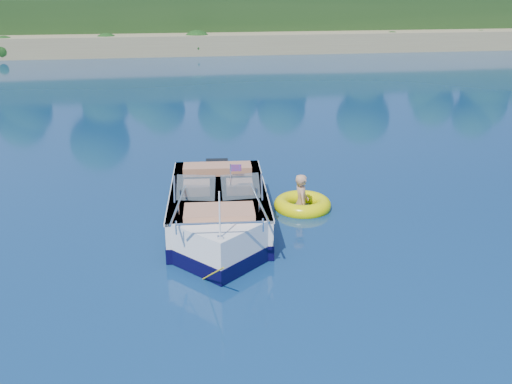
% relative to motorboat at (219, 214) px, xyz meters
% --- Properties ---
extents(ground, '(160.00, 160.00, 0.00)m').
position_rel_motorboat_xyz_m(ground, '(1.58, -2.07, -0.40)').
color(ground, '#0A2346').
rests_on(ground, ground).
extents(shoreline, '(170.00, 59.00, 6.00)m').
position_rel_motorboat_xyz_m(shoreline, '(1.58, 61.70, 0.58)').
color(shoreline, '#927D55').
rests_on(shoreline, ground).
extents(motorboat, '(2.53, 6.15, 2.05)m').
position_rel_motorboat_xyz_m(motorboat, '(0.00, 0.00, 0.00)').
color(motorboat, white).
rests_on(motorboat, ground).
extents(tow_tube, '(1.70, 1.70, 0.38)m').
position_rel_motorboat_xyz_m(tow_tube, '(2.20, 1.00, -0.30)').
color(tow_tube, '#FFF802').
rests_on(tow_tube, ground).
extents(boy, '(0.43, 0.86, 1.65)m').
position_rel_motorboat_xyz_m(boy, '(2.14, 0.92, -0.40)').
color(boy, tan).
rests_on(boy, ground).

